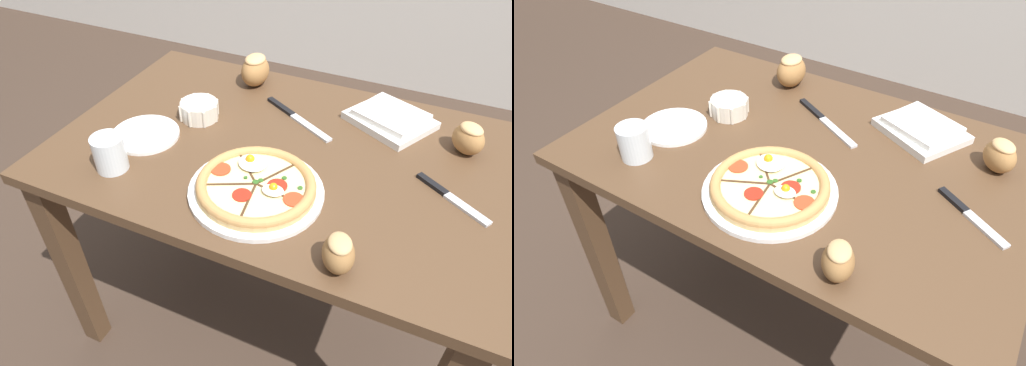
% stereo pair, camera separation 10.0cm
% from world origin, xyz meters
% --- Properties ---
extents(ground_plane, '(12.00, 12.00, 0.00)m').
position_xyz_m(ground_plane, '(0.00, 0.00, 0.00)').
color(ground_plane, '#3D2D23').
extents(dining_table, '(1.12, 0.74, 0.72)m').
position_xyz_m(dining_table, '(0.00, 0.00, 0.60)').
color(dining_table, '#513823').
rests_on(dining_table, ground_plane).
extents(pizza, '(0.30, 0.30, 0.05)m').
position_xyz_m(pizza, '(0.02, -0.18, 0.74)').
color(pizza, white).
rests_on(pizza, dining_table).
extents(ramekin_bowl, '(0.11, 0.11, 0.05)m').
position_xyz_m(ramekin_bowl, '(-0.25, 0.04, 0.75)').
color(ramekin_bowl, silver).
rests_on(ramekin_bowl, dining_table).
extents(napkin_folded, '(0.26, 0.24, 0.04)m').
position_xyz_m(napkin_folded, '(0.23, 0.23, 0.74)').
color(napkin_folded, silver).
rests_on(napkin_folded, dining_table).
extents(bread_piece_near, '(0.11, 0.11, 0.08)m').
position_xyz_m(bread_piece_near, '(0.43, 0.18, 0.76)').
color(bread_piece_near, '#A3703D').
rests_on(bread_piece_near, dining_table).
extents(bread_piece_mid, '(0.09, 0.10, 0.07)m').
position_xyz_m(bread_piece_mid, '(0.24, -0.31, 0.76)').
color(bread_piece_mid, olive).
rests_on(bread_piece_mid, dining_table).
extents(bread_piece_far, '(0.08, 0.11, 0.10)m').
position_xyz_m(bread_piece_far, '(-0.19, 0.27, 0.77)').
color(bread_piece_far, '#A3703D').
rests_on(bread_piece_far, dining_table).
extents(knife_main, '(0.23, 0.14, 0.01)m').
position_xyz_m(knife_main, '(-0.01, 0.14, 0.73)').
color(knife_main, silver).
rests_on(knife_main, dining_table).
extents(knife_spare, '(0.17, 0.12, 0.01)m').
position_xyz_m(knife_spare, '(0.42, -0.02, 0.73)').
color(knife_spare, silver).
rests_on(knife_spare, dining_table).
extents(water_glass, '(0.08, 0.08, 0.09)m').
position_xyz_m(water_glass, '(-0.33, -0.24, 0.76)').
color(water_glass, white).
rests_on(water_glass, dining_table).
extents(side_saucer, '(0.18, 0.18, 0.01)m').
position_xyz_m(side_saucer, '(-0.34, -0.10, 0.73)').
color(side_saucer, white).
rests_on(side_saucer, dining_table).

